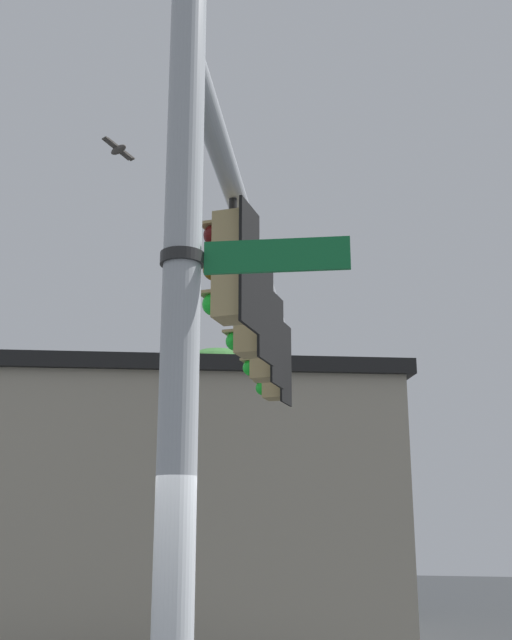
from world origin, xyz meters
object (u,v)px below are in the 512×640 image
traffic_light_nearest_pole (230,267)px  traffic_light_mid_outer (263,340)px  traffic_light_arm_end (274,364)px  bird_flying (119,150)px  traffic_light_mid_inner (249,310)px  street_name_sign (228,258)px

traffic_light_nearest_pole → traffic_light_mid_outer: size_ratio=1.00×
traffic_light_arm_end → bird_flying: (-2.80, 1.25, 2.35)m
traffic_light_arm_end → traffic_light_mid_inner: bearing=-168.8°
traffic_light_mid_inner → bird_flying: 2.98m
traffic_light_mid_inner → traffic_light_arm_end: bearing=11.2°
street_name_sign → traffic_light_mid_inner: bearing=16.2°
bird_flying → traffic_light_mid_outer: bearing=-48.7°
traffic_light_nearest_pole → street_name_sign: bearing=-160.6°
traffic_light_mid_outer → traffic_light_arm_end: 1.48m
traffic_light_mid_inner → traffic_light_mid_outer: same height
bird_flying → traffic_light_arm_end: bearing=-24.0°
traffic_light_nearest_pole → street_name_sign: traffic_light_nearest_pole is taller
traffic_light_nearest_pole → traffic_light_mid_outer: same height
traffic_light_mid_outer → traffic_light_arm_end: size_ratio=1.00×
traffic_light_mid_outer → bird_flying: size_ratio=2.84×
traffic_light_mid_inner → street_name_sign: (-3.60, -1.05, -0.73)m
traffic_light_nearest_pole → traffic_light_mid_inner: same height
street_name_sign → traffic_light_nearest_pole: bearing=19.4°
traffic_light_nearest_pole → traffic_light_arm_end: same height
traffic_light_mid_inner → bird_flying: bird_flying is taller
traffic_light_nearest_pole → bird_flying: bearing=53.7°
traffic_light_arm_end → street_name_sign: 6.75m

